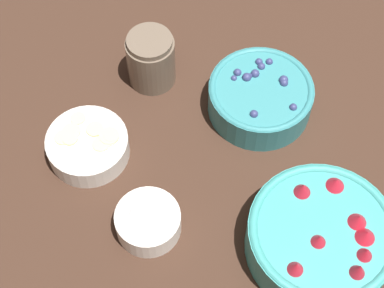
# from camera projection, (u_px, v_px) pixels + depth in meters

# --- Properties ---
(ground_plane) EXTENTS (4.00, 4.00, 0.00)m
(ground_plane) POSITION_uv_depth(u_px,v_px,m) (208.00, 172.00, 1.03)
(ground_plane) COLOR #382319
(bowl_strawberries) EXTENTS (0.22, 0.22, 0.09)m
(bowl_strawberries) POSITION_uv_depth(u_px,v_px,m) (321.00, 237.00, 0.93)
(bowl_strawberries) COLOR teal
(bowl_strawberries) RESTS_ON ground_plane
(bowl_blueberries) EXTENTS (0.17, 0.17, 0.07)m
(bowl_blueberries) POSITION_uv_depth(u_px,v_px,m) (260.00, 96.00, 1.07)
(bowl_blueberries) COLOR teal
(bowl_blueberries) RESTS_ON ground_plane
(bowl_bananas) EXTENTS (0.13, 0.13, 0.05)m
(bowl_bananas) POSITION_uv_depth(u_px,v_px,m) (88.00, 144.00, 1.03)
(bowl_bananas) COLOR silver
(bowl_bananas) RESTS_ON ground_plane
(bowl_cream) EXTENTS (0.10, 0.10, 0.05)m
(bowl_cream) POSITION_uv_depth(u_px,v_px,m) (148.00, 220.00, 0.96)
(bowl_cream) COLOR white
(bowl_cream) RESTS_ON ground_plane
(jar_chocolate) EXTENTS (0.08, 0.08, 0.10)m
(jar_chocolate) POSITION_uv_depth(u_px,v_px,m) (153.00, 60.00, 1.09)
(jar_chocolate) COLOR brown
(jar_chocolate) RESTS_ON ground_plane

